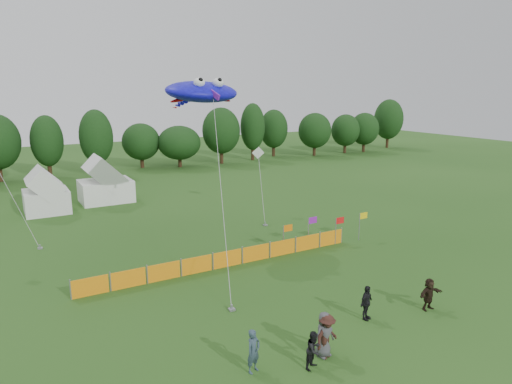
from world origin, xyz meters
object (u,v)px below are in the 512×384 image
barrier_fence (227,259)px  spectator_e (324,334)px  spectator_f (429,294)px  spectator_d (366,303)px  stingray_kite (200,92)px  tent_left (46,194)px  spectator_a (253,351)px  spectator_b (314,350)px  tent_right (106,184)px  spectator_c (327,336)px

barrier_fence → spectator_e: 10.51m
barrier_fence → spectator_f: spectator_f is taller
spectator_d → stingray_kite: (-1.59, 15.34, 9.53)m
tent_left → spectator_a: tent_left is taller
spectator_e → spectator_a: bearing=160.8°
spectator_a → spectator_b: (2.15, -0.94, -0.11)m
tent_right → spectator_a: (-1.05, -30.57, -0.83)m
spectator_d → tent_left: bearing=92.2°
spectator_b → spectator_e: spectator_e is taller
spectator_a → stingray_kite: (5.00, 16.26, 9.49)m
spectator_c → spectator_f: bearing=-9.3°
tent_left → spectator_a: size_ratio=2.10×
stingray_kite → spectator_c: bearing=-96.7°
spectator_e → stingray_kite: stingray_kite is taller
tent_right → barrier_fence: bearing=-82.3°
stingray_kite → spectator_a: bearing=-107.1°
spectator_a → spectator_e: bearing=-29.3°
barrier_fence → spectator_c: size_ratio=9.60×
spectator_b → stingray_kite: size_ratio=0.08×
spectator_c → spectator_d: (3.57, 1.55, -0.09)m
tent_left → spectator_e: size_ratio=1.93×
tent_right → spectator_e: size_ratio=2.52×
tent_left → tent_right: size_ratio=0.77×
spectator_c → spectator_b: bearing=-175.9°
tent_left → stingray_kite: 18.07m
barrier_fence → spectator_c: (-0.80, -10.62, 0.43)m
tent_right → stingray_kite: size_ratio=0.26×
tent_right → spectator_a: 30.60m
tent_left → spectator_b: bearing=-77.8°
spectator_a → tent_left: bearing=78.3°
spectator_d → tent_right: bearing=81.5°
tent_left → spectator_d: (10.92, -28.13, -0.80)m
spectator_c → spectator_e: spectator_e is taller
tent_right → spectator_d: tent_right is taller
tent_right → spectator_e: (1.95, -31.05, -0.75)m
barrier_fence → spectator_a: size_ratio=10.25×
spectator_d → spectator_c: bearing=-175.6°
barrier_fence → spectator_b: size_ratio=11.68×
spectator_c → spectator_d: bearing=7.9°
tent_left → tent_right: 5.59m
spectator_a → stingray_kite: stingray_kite is taller
tent_right → spectator_a: tent_right is taller
spectator_f → tent_left: bearing=116.0°
spectator_c → spectator_d: spectator_c is taller
spectator_c → tent_right: bearing=78.1°
spectator_d → spectator_e: 3.86m
spectator_a → spectator_e: 3.04m
spectator_c → spectator_f: size_ratio=1.16×
spectator_c → spectator_f: 6.96m
spectator_a → spectator_d: size_ratio=1.04×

